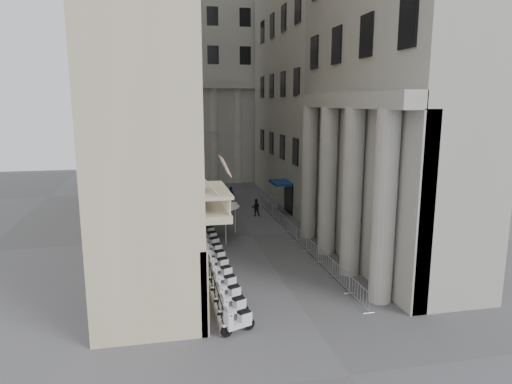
# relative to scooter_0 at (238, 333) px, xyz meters

# --- Properties ---
(ground) EXTENTS (120.00, 120.00, 0.00)m
(ground) POSITION_rel_scooter_0_xyz_m (3.61, -4.12, 0.00)
(ground) COLOR #4C4C4F
(ground) RESTS_ON ground
(left_building) EXTENTS (5.00, 36.00, 34.00)m
(left_building) POSITION_rel_scooter_0_xyz_m (-3.89, 17.88, 17.00)
(left_building) COLOR beige
(left_building) RESTS_ON ground
(far_building) EXTENTS (22.00, 10.00, 30.00)m
(far_building) POSITION_rel_scooter_0_xyz_m (3.61, 43.88, 15.00)
(far_building) COLOR beige
(far_building) RESTS_ON ground
(iron_fence) EXTENTS (0.30, 28.00, 1.40)m
(iron_fence) POSITION_rel_scooter_0_xyz_m (-0.69, 13.88, 0.00)
(iron_fence) COLOR black
(iron_fence) RESTS_ON ground
(blue_awning) EXTENTS (1.60, 3.00, 3.00)m
(blue_awning) POSITION_rel_scooter_0_xyz_m (7.76, 21.88, 0.00)
(blue_awning) COLOR navy
(blue_awning) RESTS_ON ground
(flag) EXTENTS (1.00, 1.40, 8.20)m
(flag) POSITION_rel_scooter_0_xyz_m (-0.39, 0.88, 0.00)
(flag) COLOR #9E0C11
(flag) RESTS_ON ground
(scooter_0) EXTENTS (1.51, 1.05, 1.50)m
(scooter_0) POSITION_rel_scooter_0_xyz_m (0.00, 0.00, 0.00)
(scooter_0) COLOR silver
(scooter_0) RESTS_ON ground
(scooter_1) EXTENTS (1.51, 1.05, 1.50)m
(scooter_1) POSITION_rel_scooter_0_xyz_m (0.00, 1.46, 0.00)
(scooter_1) COLOR silver
(scooter_1) RESTS_ON ground
(scooter_2) EXTENTS (1.51, 1.05, 1.50)m
(scooter_2) POSITION_rel_scooter_0_xyz_m (0.00, 2.93, 0.00)
(scooter_2) COLOR silver
(scooter_2) RESTS_ON ground
(scooter_3) EXTENTS (1.51, 1.05, 1.50)m
(scooter_3) POSITION_rel_scooter_0_xyz_m (0.00, 4.39, 0.00)
(scooter_3) COLOR silver
(scooter_3) RESTS_ON ground
(scooter_4) EXTENTS (1.51, 1.05, 1.50)m
(scooter_4) POSITION_rel_scooter_0_xyz_m (0.00, 5.85, 0.00)
(scooter_4) COLOR silver
(scooter_4) RESTS_ON ground
(scooter_5) EXTENTS (1.51, 1.05, 1.50)m
(scooter_5) POSITION_rel_scooter_0_xyz_m (0.00, 7.32, 0.00)
(scooter_5) COLOR silver
(scooter_5) RESTS_ON ground
(scooter_6) EXTENTS (1.51, 1.05, 1.50)m
(scooter_6) POSITION_rel_scooter_0_xyz_m (0.00, 8.78, 0.00)
(scooter_6) COLOR silver
(scooter_6) RESTS_ON ground
(scooter_7) EXTENTS (1.51, 1.05, 1.50)m
(scooter_7) POSITION_rel_scooter_0_xyz_m (0.00, 10.24, 0.00)
(scooter_7) COLOR silver
(scooter_7) RESTS_ON ground
(scooter_8) EXTENTS (1.51, 1.05, 1.50)m
(scooter_8) POSITION_rel_scooter_0_xyz_m (0.00, 11.71, 0.00)
(scooter_8) COLOR silver
(scooter_8) RESTS_ON ground
(scooter_9) EXTENTS (1.51, 1.05, 1.50)m
(scooter_9) POSITION_rel_scooter_0_xyz_m (0.00, 13.17, 0.00)
(scooter_9) COLOR silver
(scooter_9) RESTS_ON ground
(scooter_10) EXTENTS (1.51, 1.05, 1.50)m
(scooter_10) POSITION_rel_scooter_0_xyz_m (0.00, 14.63, 0.00)
(scooter_10) COLOR silver
(scooter_10) RESTS_ON ground
(scooter_11) EXTENTS (1.51, 1.05, 1.50)m
(scooter_11) POSITION_rel_scooter_0_xyz_m (0.00, 16.10, 0.00)
(scooter_11) COLOR silver
(scooter_11) RESTS_ON ground
(scooter_12) EXTENTS (1.51, 1.05, 1.50)m
(scooter_12) POSITION_rel_scooter_0_xyz_m (0.00, 17.56, 0.00)
(scooter_12) COLOR silver
(scooter_12) RESTS_ON ground
(barrier_0) EXTENTS (0.60, 2.40, 1.10)m
(barrier_0) POSITION_rel_scooter_0_xyz_m (6.67, 1.79, 0.00)
(barrier_0) COLOR #AFB2B7
(barrier_0) RESTS_ON ground
(barrier_1) EXTENTS (0.60, 2.40, 1.10)m
(barrier_1) POSITION_rel_scooter_0_xyz_m (6.67, 4.29, 0.00)
(barrier_1) COLOR #AFB2B7
(barrier_1) RESTS_ON ground
(barrier_2) EXTENTS (0.60, 2.40, 1.10)m
(barrier_2) POSITION_rel_scooter_0_xyz_m (6.67, 6.79, 0.00)
(barrier_2) COLOR #AFB2B7
(barrier_2) RESTS_ON ground
(barrier_3) EXTENTS (0.60, 2.40, 1.10)m
(barrier_3) POSITION_rel_scooter_0_xyz_m (6.67, 9.29, 0.00)
(barrier_3) COLOR #AFB2B7
(barrier_3) RESTS_ON ground
(barrier_4) EXTENTS (0.60, 2.40, 1.10)m
(barrier_4) POSITION_rel_scooter_0_xyz_m (6.67, 11.79, 0.00)
(barrier_4) COLOR #AFB2B7
(barrier_4) RESTS_ON ground
(barrier_5) EXTENTS (0.60, 2.40, 1.10)m
(barrier_5) POSITION_rel_scooter_0_xyz_m (6.67, 14.29, 0.00)
(barrier_5) COLOR #AFB2B7
(barrier_5) RESTS_ON ground
(barrier_6) EXTENTS (0.60, 2.40, 1.10)m
(barrier_6) POSITION_rel_scooter_0_xyz_m (6.67, 16.79, 0.00)
(barrier_6) COLOR #AFB2B7
(barrier_6) RESTS_ON ground
(barrier_7) EXTENTS (0.60, 2.40, 1.10)m
(barrier_7) POSITION_rel_scooter_0_xyz_m (6.67, 19.29, 0.00)
(barrier_7) COLOR #AFB2B7
(barrier_7) RESTS_ON ground
(barrier_8) EXTENTS (0.60, 2.40, 1.10)m
(barrier_8) POSITION_rel_scooter_0_xyz_m (6.67, 21.79, 0.00)
(barrier_8) COLOR #AFB2B7
(barrier_8) RESTS_ON ground
(barrier_9) EXTENTS (0.60, 2.40, 1.10)m
(barrier_9) POSITION_rel_scooter_0_xyz_m (6.67, 24.29, 0.00)
(barrier_9) COLOR #AFB2B7
(barrier_9) RESTS_ON ground
(security_tent) EXTENTS (4.38, 4.38, 3.56)m
(security_tent) POSITION_rel_scooter_0_xyz_m (0.01, 15.88, 2.97)
(security_tent) COLOR silver
(security_tent) RESTS_ON ground
(street_lamp) EXTENTS (2.46, 1.07, 7.92)m
(street_lamp) POSITION_rel_scooter_0_xyz_m (-0.30, 20.30, 4.70)
(street_lamp) COLOR gray
(street_lamp) RESTS_ON ground
(info_kiosk) EXTENTS (0.50, 0.80, 1.63)m
(info_kiosk) POSITION_rel_scooter_0_xyz_m (-0.58, 20.70, 0.82)
(info_kiosk) COLOR black
(info_kiosk) RESTS_ON ground
(pedestrian_a) EXTENTS (0.82, 0.70, 1.90)m
(pedestrian_a) POSITION_rel_scooter_0_xyz_m (3.72, 26.28, 0.95)
(pedestrian_a) COLOR black
(pedestrian_a) RESTS_ON ground
(pedestrian_b) EXTENTS (0.86, 0.71, 1.59)m
(pedestrian_b) POSITION_rel_scooter_0_xyz_m (5.24, 21.14, 0.80)
(pedestrian_b) COLOR black
(pedestrian_b) RESTS_ON ground
(pedestrian_c) EXTENTS (0.97, 0.75, 1.77)m
(pedestrian_c) POSITION_rel_scooter_0_xyz_m (2.50, 28.78, 0.88)
(pedestrian_c) COLOR black
(pedestrian_c) RESTS_ON ground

